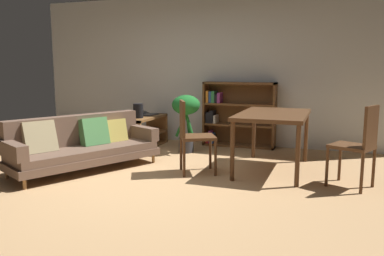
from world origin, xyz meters
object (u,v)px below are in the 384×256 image
at_px(media_console, 144,132).
at_px(potted_floor_plant, 186,113).
at_px(dining_table, 273,118).
at_px(bookshelf, 236,114).
at_px(dining_chair_near, 359,142).
at_px(dining_chair_far, 192,133).
at_px(open_laptop, 146,114).
at_px(fabric_couch, 82,144).
at_px(desk_speaker, 138,111).

distance_m(media_console, potted_floor_plant, 0.96).
height_order(dining_table, bookshelf, bookshelf).
height_order(dining_chair_near, dining_chair_far, dining_chair_near).
xyz_separation_m(open_laptop, bookshelf, (1.57, 0.41, 0.01)).
distance_m(potted_floor_plant, bookshelf, 1.04).
relative_size(fabric_couch, desk_speaker, 8.75).
bearing_deg(dining_table, media_console, 160.67).
xyz_separation_m(media_console, dining_table, (2.38, -0.83, 0.45)).
relative_size(fabric_couch, dining_table, 1.48).
bearing_deg(potted_floor_plant, dining_chair_near, -24.08).
xyz_separation_m(desk_speaker, dining_chair_far, (1.40, -1.15, -0.12)).
xyz_separation_m(media_console, bookshelf, (1.50, 0.65, 0.31)).
bearing_deg(media_console, desk_speaker, -90.63).
bearing_deg(dining_chair_far, media_console, 135.89).
bearing_deg(desk_speaker, open_laptop, 99.58).
xyz_separation_m(fabric_couch, desk_speaker, (0.10, 1.47, 0.31)).
distance_m(desk_speaker, dining_table, 2.46).
bearing_deg(media_console, dining_table, -19.33).
xyz_separation_m(media_console, desk_speaker, (-0.00, -0.20, 0.40)).
bearing_deg(dining_chair_near, dining_table, 155.39).
distance_m(open_laptop, dining_chair_near, 3.84).
height_order(open_laptop, dining_chair_near, dining_chair_near).
xyz_separation_m(desk_speaker, bookshelf, (1.50, 0.86, -0.09)).
bearing_deg(dining_table, dining_chair_far, -152.20).
relative_size(media_console, bookshelf, 0.86).
relative_size(dining_chair_far, bookshelf, 0.76).
xyz_separation_m(potted_floor_plant, bookshelf, (0.64, 0.82, -0.09)).
bearing_deg(open_laptop, media_console, -72.48).
xyz_separation_m(open_laptop, dining_table, (2.45, -1.08, 0.15)).
xyz_separation_m(fabric_couch, dining_chair_far, (1.49, 0.32, 0.19)).
distance_m(open_laptop, potted_floor_plant, 1.03).
xyz_separation_m(dining_table, dining_chair_near, (1.05, -0.48, -0.17)).
xyz_separation_m(desk_speaker, dining_table, (2.38, -0.63, 0.05)).
relative_size(dining_table, dining_chair_near, 1.48).
bearing_deg(potted_floor_plant, media_console, 169.00).
xyz_separation_m(potted_floor_plant, dining_chair_near, (2.57, -1.15, -0.12)).
relative_size(open_laptop, dining_chair_near, 0.45).
distance_m(open_laptop, dining_table, 2.68).
bearing_deg(dining_chair_far, potted_floor_plant, 114.32).
distance_m(dining_chair_near, dining_chair_far, 2.03).
distance_m(open_laptop, bookshelf, 1.63).
bearing_deg(dining_chair_far, fabric_couch, -167.76).
distance_m(potted_floor_plant, dining_chair_far, 1.31).
bearing_deg(media_console, fabric_couch, -93.39).
distance_m(media_console, dining_chair_near, 3.68).
relative_size(dining_table, dining_chair_far, 1.49).
bearing_deg(fabric_couch, media_console, 86.61).
relative_size(fabric_couch, dining_chair_far, 2.20).
xyz_separation_m(fabric_couch, bookshelf, (1.60, 2.33, 0.22)).
height_order(potted_floor_plant, dining_chair_far, dining_chair_far).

